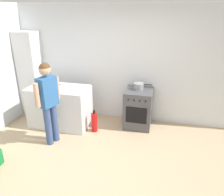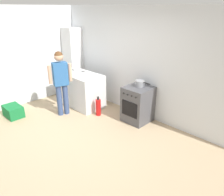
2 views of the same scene
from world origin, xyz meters
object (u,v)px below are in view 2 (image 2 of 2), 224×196
object	(u,v)px
knife_paring	(73,70)
person	(61,78)
larder_cabinet	(73,61)
knife_chef	(86,72)
fire_extinguisher	(98,107)
oven_left	(138,104)
pot	(140,84)
recycling_crate_lower	(13,111)

from	to	relation	value
knife_paring	person	size ratio (longest dim) A/B	0.12
person	larder_cabinet	distance (m)	1.61
knife_chef	fire_extinguisher	distance (m)	1.12
oven_left	person	size ratio (longest dim) A/B	0.53
knife_chef	pot	bearing A→B (deg)	8.09
fire_extinguisher	larder_cabinet	bearing A→B (deg)	161.95
person	larder_cabinet	xyz separation A→B (m)	(-1.10, 1.17, 0.05)
pot	oven_left	bearing A→B (deg)	-75.05
recycling_crate_lower	fire_extinguisher	bearing A→B (deg)	46.85
oven_left	larder_cabinet	bearing A→B (deg)	177.80
knife_paring	recycling_crate_lower	world-z (taller)	knife_paring
oven_left	recycling_crate_lower	world-z (taller)	oven_left
recycling_crate_lower	larder_cabinet	bearing A→B (deg)	98.67
pot	knife_paring	bearing A→B (deg)	-170.77
oven_left	pot	world-z (taller)	pot
person	larder_cabinet	bearing A→B (deg)	133.36
fire_extinguisher	recycling_crate_lower	xyz separation A→B (m)	(-1.45, -1.55, -0.08)
knife_chef	larder_cabinet	size ratio (longest dim) A/B	0.15
pot	knife_paring	world-z (taller)	pot
knife_chef	person	distance (m)	0.91
pot	larder_cabinet	xyz separation A→B (m)	(-2.63, 0.04, 0.08)
person	fire_extinguisher	xyz separation A→B (m)	(0.68, 0.59, -0.74)
knife_paring	larder_cabinet	bearing A→B (deg)	142.63
recycling_crate_lower	pot	bearing A→B (deg)	42.23
pot	recycling_crate_lower	distance (m)	3.21
knife_chef	fire_extinguisher	xyz separation A→B (m)	(0.84, -0.30, -0.69)
pot	knife_chef	size ratio (longest dim) A/B	1.27
knife_chef	larder_cabinet	distance (m)	0.99
oven_left	knife_chef	world-z (taller)	knife_chef
oven_left	knife_paring	xyz separation A→B (m)	(-2.15, -0.28, 0.48)
knife_paring	fire_extinguisher	distance (m)	1.46
recycling_crate_lower	larder_cabinet	size ratio (longest dim) A/B	0.26
pot	person	xyz separation A→B (m)	(-1.53, -1.13, 0.03)
oven_left	larder_cabinet	xyz separation A→B (m)	(-2.65, 0.10, 0.57)
oven_left	knife_chef	bearing A→B (deg)	-174.14
knife_chef	recycling_crate_lower	xyz separation A→B (m)	(-0.62, -1.85, -0.76)
oven_left	person	world-z (taller)	person
oven_left	fire_extinguisher	bearing A→B (deg)	-151.22
pot	knife_paring	xyz separation A→B (m)	(-2.13, -0.35, -0.02)
person	fire_extinguisher	bearing A→B (deg)	41.05
knife_paring	fire_extinguisher	size ratio (longest dim) A/B	0.38
knife_chef	person	size ratio (longest dim) A/B	0.19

